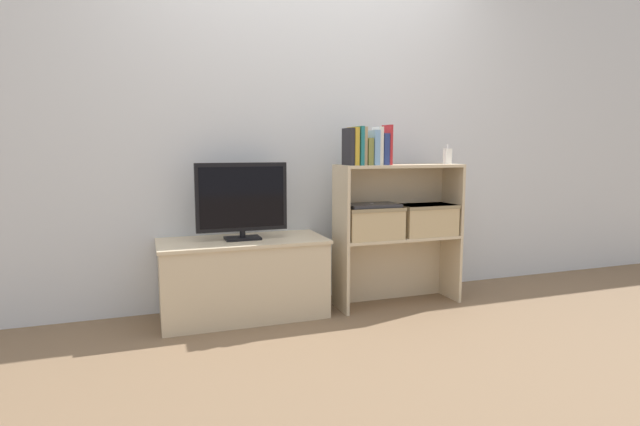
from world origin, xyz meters
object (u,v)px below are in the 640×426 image
book_crimson (387,145)px  book_teal (358,146)px  storage_basket_left (372,221)px  storage_basket_right (426,218)px  book_tan (362,146)px  baby_monitor (447,156)px  tv (242,199)px  book_ivory (378,146)px  book_mustard (353,146)px  book_navy (383,149)px  tv_stand (243,278)px  book_olive (367,152)px  book_skyblue (372,148)px  book_charcoal (348,147)px  laptop (372,205)px

book_crimson → book_teal: bearing=180.0°
storage_basket_left → storage_basket_right: size_ratio=1.00×
book_tan → baby_monitor: 0.67m
tv → book_tan: 0.84m
book_tan → book_ivory: size_ratio=0.99×
book_mustard → book_navy: book_mustard is taller
book_ivory → book_crimson: 0.07m
book_mustard → book_crimson: book_crimson is taller
book_navy → book_teal: bearing=180.0°
tv_stand → book_olive: (0.79, -0.12, 0.80)m
book_olive → book_skyblue: size_ratio=0.78×
tv → baby_monitor: bearing=-3.6°
storage_basket_right → book_charcoal: bearing=-178.3°
tv_stand → tv: bearing=-90.0°
tv_stand → storage_basket_left: bearing=-7.1°
book_skyblue → laptop: size_ratio=0.64×
book_teal → book_mustard: bearing=180.0°
laptop → book_tan: bearing=-168.4°
book_crimson → storage_basket_left: 0.51m
tv → book_crimson: bearing=-7.4°
book_teal → storage_basket_right: bearing=1.9°
storage_basket_right → book_olive: bearing=-177.8°
book_tan → book_crimson: book_crimson is taller
book_skyblue → laptop: bearing=57.4°
book_crimson → book_mustard: bearing=180.0°
book_skyblue → book_ivory: 0.04m
book_skyblue → book_ivory: (0.04, 0.00, 0.01)m
storage_basket_left → book_ivory: bearing=-34.9°
book_teal → book_skyblue: size_ratio=1.11×
tv → book_skyblue: book_skyblue is taller
book_ivory → book_tan: bearing=180.0°
book_ivory → storage_basket_right: size_ratio=0.63×
book_teal → book_navy: size_ratio=1.21×
book_tan → book_ivory: book_ivory is taller
baby_monitor → storage_basket_right: (-0.17, -0.02, -0.43)m
book_olive → book_skyblue: (0.04, 0.00, 0.02)m
book_skyblue → book_navy: (0.07, 0.00, -0.01)m
book_charcoal → book_skyblue: (0.17, 0.00, -0.01)m
book_ivory → book_navy: size_ratio=1.20×
storage_basket_right → book_skyblue: bearing=-177.6°
book_navy → book_crimson: bearing=0.0°
book_mustard → storage_basket_left: (0.15, 0.02, -0.49)m
book_charcoal → book_crimson: (0.28, 0.00, 0.01)m
tv → book_teal: bearing=-9.4°
book_tan → laptop: book_tan is taller
book_crimson → baby_monitor: (0.48, 0.03, -0.08)m
tv → book_charcoal: book_charcoal is taller
book_skyblue → laptop: book_skyblue is taller
book_teal → storage_basket_left: bearing=8.9°
book_crimson → tv_stand: bearing=172.6°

